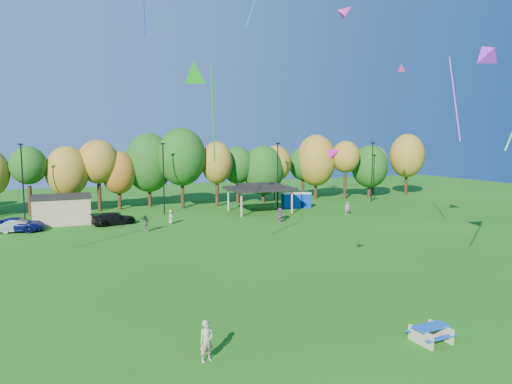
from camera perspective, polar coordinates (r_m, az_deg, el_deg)
name	(u,v)px	position (r m, az deg, el deg)	size (l,w,h in m)	color
ground	(291,349)	(22.18, 4.42, -18.97)	(160.00, 160.00, 0.00)	#19600F
tree_line	(133,166)	(63.96, -15.11, 3.11)	(93.57, 10.55, 11.15)	black
lamp_posts	(164,176)	(59.06, -11.48, 1.95)	(64.50, 0.25, 9.09)	black
utility_building	(62,209)	(56.39, -23.08, -2.00)	(6.30, 4.30, 3.25)	tan
pavilion	(260,188)	(59.82, 0.46, 0.53)	(8.20, 6.20, 3.77)	tan
porta_potties	(296,200)	(63.79, 5.03, -1.04)	(3.75, 2.02, 2.18)	#0D3AAD
picnic_table	(431,332)	(24.09, 21.02, -16.07)	(1.92, 1.63, 0.79)	tan
kite_flyer	(207,341)	(20.80, -6.20, -18.01)	(0.67, 0.44, 1.83)	tan
car_b	(20,226)	(53.23, -27.44, -3.77)	(1.40, 4.01, 1.32)	#96959A
car_c	(18,225)	(53.63, -27.57, -3.64)	(2.41, 5.22, 1.45)	#0E1656
car_d	(114,219)	(53.73, -17.35, -3.18)	(1.97, 4.86, 1.41)	black
far_person_0	(171,217)	(52.57, -10.61, -3.10)	(0.79, 0.51, 1.61)	gray
far_person_2	(145,224)	(48.60, -13.68, -3.88)	(1.03, 0.43, 1.75)	#648E57
far_person_3	(347,208)	(59.42, 11.35, -2.00)	(0.59, 0.39, 1.61)	#C75EB2
far_person_4	(280,215)	(52.70, 3.03, -2.92)	(1.58, 0.50, 1.70)	#AE489B
kite_3	(347,11)	(42.65, 11.27, 21.32)	(1.89, 1.70, 1.56)	#C82174
kite_7	(401,67)	(57.68, 17.72, 14.62)	(1.59, 1.57, 1.26)	#F71D54
kite_9	(485,53)	(43.74, 26.73, 15.29)	(2.72, 5.18, 8.69)	#D02BE6
kite_10	(335,153)	(26.93, 9.82, 4.88)	(1.24, 1.26, 1.03)	#C40A82
kite_13	(195,71)	(33.59, -7.66, 14.73)	(2.44, 4.55, 7.61)	green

